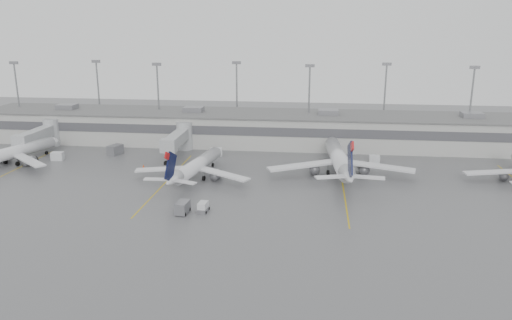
# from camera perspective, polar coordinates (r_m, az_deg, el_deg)

# --- Properties ---
(ground) EXTENTS (260.00, 260.00, 0.00)m
(ground) POSITION_cam_1_polar(r_m,az_deg,el_deg) (75.95, -2.59, -8.44)
(ground) COLOR #545456
(ground) RESTS_ON ground
(terminal) EXTENTS (152.00, 17.00, 9.45)m
(terminal) POSITION_cam_1_polar(r_m,az_deg,el_deg) (129.74, 1.54, 3.62)
(terminal) COLOR #AEAEA9
(terminal) RESTS_ON ground
(light_masts) EXTENTS (142.40, 8.00, 20.60)m
(light_masts) POSITION_cam_1_polar(r_m,az_deg,el_deg) (134.05, 1.80, 7.41)
(light_masts) COLOR gray
(light_masts) RESTS_ON ground
(jet_bridge_left) EXTENTS (4.00, 17.20, 7.00)m
(jet_bridge_left) POSITION_cam_1_polar(r_m,az_deg,el_deg) (135.16, -23.15, 2.72)
(jet_bridge_left) COLOR #96989A
(jet_bridge_left) RESTS_ON ground
(jet_bridge_right) EXTENTS (4.00, 17.20, 7.00)m
(jet_bridge_right) POSITION_cam_1_polar(r_m,az_deg,el_deg) (121.63, -8.67, 2.50)
(jet_bridge_right) COLOR #96989A
(jet_bridge_right) RESTS_ON ground
(stand_markings) EXTENTS (105.25, 40.00, 0.01)m
(stand_markings) POSITION_cam_1_polar(r_m,az_deg,el_deg) (98.14, -0.32, -2.80)
(stand_markings) COLOR gold
(stand_markings) RESTS_ON ground
(jet_far_left) EXTENTS (23.50, 26.77, 8.95)m
(jet_far_left) POSITION_cam_1_polar(r_m,az_deg,el_deg) (123.77, -26.12, 0.79)
(jet_far_left) COLOR silver
(jet_far_left) RESTS_ON ground
(jet_mid_left) EXTENTS (24.20, 27.34, 8.90)m
(jet_mid_left) POSITION_cam_1_polar(r_m,az_deg,el_deg) (101.35, -6.92, -0.69)
(jet_mid_left) COLOR silver
(jet_mid_left) RESTS_ON ground
(jet_mid_right) EXTENTS (30.10, 33.86, 10.95)m
(jet_mid_right) POSITION_cam_1_polar(r_m,az_deg,el_deg) (104.53, 9.53, 0.07)
(jet_mid_right) COLOR silver
(jet_mid_right) RESTS_ON ground
(baggage_tug) EXTENTS (1.87, 2.71, 1.67)m
(baggage_tug) POSITION_cam_1_polar(r_m,az_deg,el_deg) (84.61, -6.08, -5.47)
(baggage_tug) COLOR silver
(baggage_tug) RESTS_ON ground
(baggage_cart) EXTENTS (2.07, 3.31, 2.04)m
(baggage_cart) POSITION_cam_1_polar(r_m,az_deg,el_deg) (84.13, -8.40, -5.38)
(baggage_cart) COLOR slate
(baggage_cart) RESTS_ON ground
(gse_uld_a) EXTENTS (2.86, 2.09, 1.88)m
(gse_uld_a) POSITION_cam_1_polar(r_m,az_deg,el_deg) (123.96, -21.75, 0.42)
(gse_uld_a) COLOR silver
(gse_uld_a) RESTS_ON ground
(gse_uld_b) EXTENTS (2.99, 2.30, 1.90)m
(gse_uld_b) POSITION_cam_1_polar(r_m,az_deg,el_deg) (119.16, -4.55, 0.92)
(gse_uld_b) COLOR silver
(gse_uld_b) RESTS_ON ground
(gse_uld_c) EXTENTS (2.34, 1.57, 1.65)m
(gse_uld_c) POSITION_cam_1_polar(r_m,az_deg,el_deg) (116.34, 13.37, 0.12)
(gse_uld_c) COLOR silver
(gse_uld_c) RESTS_ON ground
(gse_loader) EXTENTS (3.35, 4.21, 2.29)m
(gse_loader) POSITION_cam_1_polar(r_m,az_deg,el_deg) (124.81, -15.79, 1.14)
(gse_loader) COLOR slate
(gse_loader) RESTS_ON ground
(cone_a) EXTENTS (0.45, 0.45, 0.71)m
(cone_a) POSITION_cam_1_polar(r_m,az_deg,el_deg) (130.95, -25.18, 0.54)
(cone_a) COLOR #EA4104
(cone_a) RESTS_ON ground
(cone_b) EXTENTS (0.49, 0.49, 0.78)m
(cone_b) POSITION_cam_1_polar(r_m,az_deg,el_deg) (111.79, -12.74, -0.70)
(cone_b) COLOR #EA4104
(cone_b) RESTS_ON ground
(cone_c) EXTENTS (0.39, 0.39, 0.62)m
(cone_c) POSITION_cam_1_polar(r_m,az_deg,el_deg) (111.54, 6.80, -0.50)
(cone_c) COLOR #EA4104
(cone_c) RESTS_ON ground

